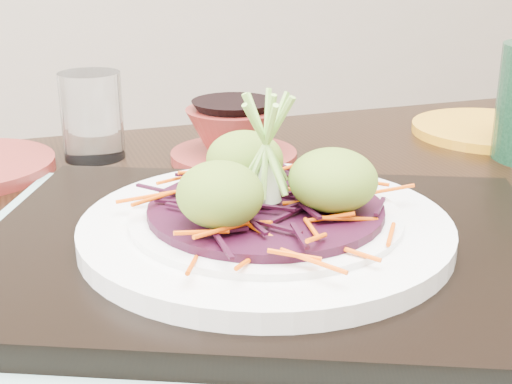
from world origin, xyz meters
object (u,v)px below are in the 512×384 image
object	(u,v)px
dining_table	(252,334)
serving_tray	(266,250)
yellow_plate	(489,130)
water_glass	(92,116)
white_plate	(266,227)
terracotta_bowl_set	(234,138)

from	to	relation	value
dining_table	serving_tray	bearing A→B (deg)	-99.21
serving_tray	yellow_plate	bearing A→B (deg)	58.13
water_glass	yellow_plate	distance (m)	0.48
serving_tray	white_plate	distance (m)	0.02
yellow_plate	dining_table	bearing A→B (deg)	-153.37
water_glass	yellow_plate	world-z (taller)	water_glass
white_plate	water_glass	xyz separation A→B (m)	(-0.08, 0.32, 0.02)
water_glass	terracotta_bowl_set	size ratio (longest dim) A/B	0.64
dining_table	terracotta_bowl_set	world-z (taller)	terracotta_bowl_set
terracotta_bowl_set	white_plate	bearing A→B (deg)	-104.04
dining_table	terracotta_bowl_set	xyz separation A→B (m)	(0.05, 0.20, 0.12)
white_plate	terracotta_bowl_set	world-z (taller)	terracotta_bowl_set
yellow_plate	serving_tray	bearing A→B (deg)	-147.84
dining_table	serving_tray	world-z (taller)	serving_tray
serving_tray	water_glass	world-z (taller)	water_glass
water_glass	terracotta_bowl_set	distance (m)	0.16
serving_tray	terracotta_bowl_set	xyz separation A→B (m)	(0.06, 0.26, 0.01)
serving_tray	yellow_plate	xyz separation A→B (m)	(0.40, 0.25, -0.01)
terracotta_bowl_set	serving_tray	bearing A→B (deg)	-104.04
water_glass	yellow_plate	bearing A→B (deg)	-8.75
dining_table	white_plate	xyz separation A→B (m)	(-0.01, -0.06, 0.12)
serving_tray	terracotta_bowl_set	world-z (taller)	terracotta_bowl_set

